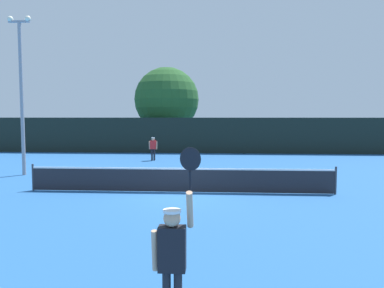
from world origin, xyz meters
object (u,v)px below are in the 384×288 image
(player_receiving, at_px, (153,146))
(parked_car_near, at_px, (125,137))
(large_tree, at_px, (167,100))
(light_pole, at_px, (21,85))
(tennis_ball, at_px, (172,176))
(player_serving, at_px, (173,250))

(player_receiving, relative_size, parked_car_near, 0.36)
(large_tree, bearing_deg, parked_car_near, 139.83)
(light_pole, height_order, large_tree, light_pole)
(light_pole, distance_m, parked_car_near, 20.27)
(tennis_ball, height_order, large_tree, large_tree)
(tennis_ball, bearing_deg, parked_car_near, 110.08)
(tennis_ball, distance_m, light_pole, 8.82)
(player_receiving, distance_m, large_tree, 9.84)
(parked_car_near, bearing_deg, tennis_ball, -63.68)
(player_receiving, bearing_deg, large_tree, -88.23)
(tennis_ball, bearing_deg, player_receiving, 107.46)
(tennis_ball, relative_size, large_tree, 0.01)
(parked_car_near, bearing_deg, player_receiving, -62.43)
(light_pole, distance_m, large_tree, 16.60)
(player_receiving, relative_size, large_tree, 0.21)
(player_serving, bearing_deg, tennis_ball, 96.86)
(player_serving, height_order, parked_car_near, player_serving)
(large_tree, relative_size, parked_car_near, 1.69)
(tennis_ball, distance_m, large_tree, 16.52)
(light_pole, bearing_deg, player_serving, -55.32)
(light_pole, xyz_separation_m, large_tree, (5.24, 15.76, -0.04))
(light_pole, relative_size, large_tree, 1.07)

